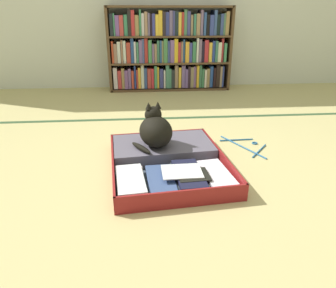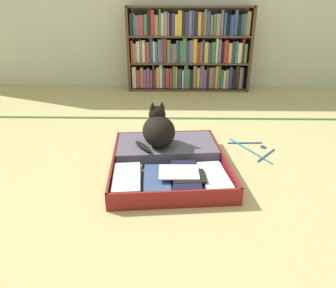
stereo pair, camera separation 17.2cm
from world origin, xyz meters
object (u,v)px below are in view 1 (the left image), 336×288
open_suitcase (167,160)px  clothes_hanger (246,145)px  bookshelf (169,50)px  black_cat (155,130)px

open_suitcase → clothes_hanger: size_ratio=2.10×
bookshelf → open_suitcase: bearing=-95.4°
black_cat → open_suitcase: bearing=-61.9°
black_cat → clothes_hanger: (0.65, 0.14, -0.19)m
open_suitcase → black_cat: 0.21m
bookshelf → clothes_hanger: size_ratio=3.45×
bookshelf → open_suitcase: size_ratio=1.64×
clothes_hanger → black_cat: bearing=-167.5°
open_suitcase → clothes_hanger: bearing=24.3°
clothes_hanger → open_suitcase: bearing=-155.7°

